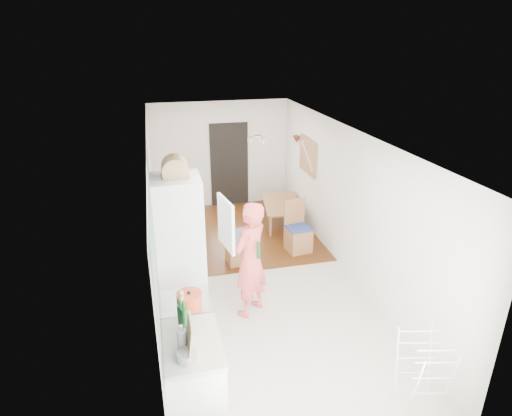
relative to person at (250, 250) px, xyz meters
name	(u,v)px	position (x,y,z in m)	size (l,w,h in m)	color
room_shell	(255,210)	(0.30, 0.93, 0.21)	(3.20, 7.00, 2.50)	white
floor	(255,277)	(0.30, 0.93, -1.04)	(3.20, 7.00, 0.01)	silver
wood_floor_overlay	(235,232)	(0.30, 2.78, -1.03)	(3.20, 3.30, 0.01)	#5E3013
sage_wall_panel	(153,241)	(-1.29, -1.07, 0.81)	(0.02, 3.00, 1.30)	slate
tile_splashback	(161,327)	(-1.28, -1.62, 0.11)	(0.02, 1.90, 0.50)	black
doorway_recess	(229,165)	(0.50, 4.41, -0.04)	(0.90, 0.04, 2.00)	black
base_cabinet	(194,378)	(-1.00, -1.62, -0.61)	(0.60, 0.90, 0.86)	white
worktop	(191,344)	(-1.00, -1.62, -0.15)	(0.62, 0.92, 0.06)	#EBE3C7
range_cooker	(187,334)	(-1.00, -0.87, -0.60)	(0.60, 0.60, 0.88)	white
cooker_top	(185,302)	(-1.00, -0.87, -0.14)	(0.60, 0.60, 0.04)	#BBBBBD
fridge_housing	(180,250)	(-0.97, 0.15, 0.04)	(0.66, 0.66, 2.15)	white
fridge_door	(226,224)	(-0.36, -0.15, 0.51)	(0.56, 0.04, 0.70)	white
fridge_interior	(201,217)	(-0.66, 0.15, 0.51)	(0.02, 0.52, 0.66)	white
pinboard	(308,156)	(1.88, 2.83, 0.51)	(0.03, 0.90, 0.70)	tan
pinboard_frame	(307,156)	(1.87, 2.83, 0.51)	(0.01, 0.94, 0.74)	brown
wall_sconce	(297,139)	(1.84, 3.48, 0.71)	(0.18, 0.18, 0.16)	maroon
person	(250,250)	(0.00, 0.00, 0.00)	(0.76, 0.50, 2.08)	#EB5653
dining_table	(283,215)	(1.42, 2.97, -0.83)	(1.19, 0.66, 0.42)	brown
dining_chair	(299,227)	(1.32, 1.68, -0.54)	(0.42, 0.42, 1.00)	brown
stool	(237,252)	(0.09, 1.48, -0.81)	(0.35, 0.35, 0.46)	brown
grey_drape	(237,237)	(0.09, 1.43, -0.49)	(0.40, 0.40, 0.18)	gray
drying_rack	(423,371)	(1.48, -2.11, -0.60)	(0.44, 0.40, 0.87)	white
bread_bin	(175,169)	(-0.96, 0.18, 1.21)	(0.37, 0.35, 0.19)	tan
red_casserole	(189,300)	(-0.95, -0.99, -0.03)	(0.30, 0.30, 0.18)	#CE4820
steel_pan	(187,356)	(-1.06, -1.88, -0.07)	(0.20, 0.20, 0.10)	#BBBBBD
held_bottle	(258,250)	(0.07, -0.19, 0.08)	(0.05, 0.05, 0.24)	#16431C
bottle_a	(185,321)	(-1.04, -1.47, 0.04)	(0.08, 0.08, 0.32)	#16431C
bottle_b	(181,317)	(-1.08, -1.38, 0.03)	(0.07, 0.07, 0.30)	#16431C
bottle_c	(182,341)	(-1.09, -1.73, 0.00)	(0.10, 0.10, 0.24)	silver
pepper_mill_front	(181,314)	(-1.07, -1.26, -0.02)	(0.05, 0.05, 0.20)	tan
pepper_mill_back	(182,304)	(-1.05, -1.09, -0.01)	(0.06, 0.06, 0.23)	tan
chopping_boards	(189,337)	(-1.02, -1.80, 0.08)	(0.04, 0.29, 0.39)	tan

